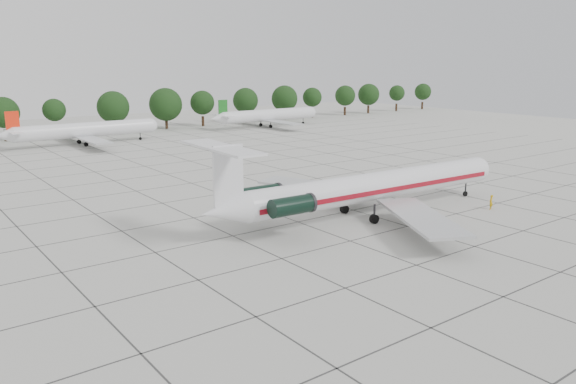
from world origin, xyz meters
The scene contains 7 objects.
ground centered at (0.00, 0.00, 0.00)m, with size 260.00×260.00×0.00m, color beige.
apron_joints centered at (0.00, 15.00, 0.01)m, with size 170.00×170.00×0.02m, color #383838.
main_airliner centered at (6.79, -2.75, 3.27)m, with size 39.51×31.01×9.26m.
ground_crew centered at (20.79, -9.10, 0.84)m, with size 0.61×0.40×1.67m, color #CB9B0B.
bg_airliner_c centered at (0.18, 69.57, 2.91)m, with size 28.24×27.20×7.40m.
bg_airliner_d centered at (47.44, 73.16, 2.91)m, with size 28.24×27.20×7.40m.
tree_line centered at (-11.68, 85.00, 5.98)m, with size 249.86×8.44×10.22m.
Camera 1 is at (-34.89, -44.63, 16.53)m, focal length 35.00 mm.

